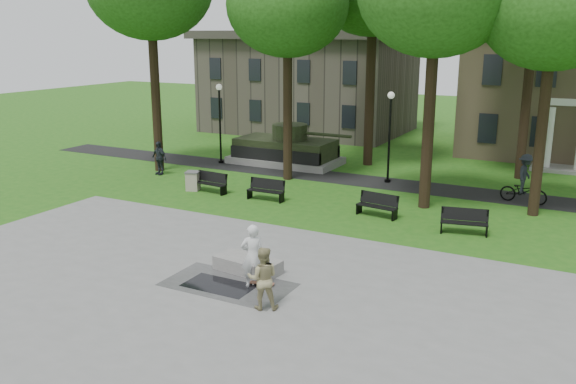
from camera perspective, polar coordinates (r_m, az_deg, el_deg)
name	(u,v)px	position (r m, az deg, el deg)	size (l,w,h in m)	color
ground	(262,253)	(21.89, -2.43, -5.69)	(120.00, 120.00, 0.00)	#1E5413
plaza	(175,306)	(18.08, -10.54, -10.45)	(22.00, 16.00, 0.02)	gray
footpath	(376,182)	(32.38, 8.28, 0.91)	(44.00, 2.60, 0.01)	black
building_left	(309,85)	(49.27, 1.98, 9.97)	(15.00, 10.00, 7.20)	#4C443D
tree_1	(288,5)	(31.92, -0.03, 17.06)	(6.20, 6.20, 11.63)	black
tree_3	(555,7)	(27.34, 23.68, 15.55)	(6.00, 6.00, 11.19)	black
lamp_left	(220,117)	(36.59, -6.40, 6.99)	(0.36, 0.36, 4.73)	black
lamp_mid	(390,130)	(31.96, 9.49, 5.78)	(0.36, 0.36, 4.73)	black
tank_monument	(286,150)	(36.53, -0.19, 4.00)	(7.45, 3.40, 2.40)	gray
puddle	(219,286)	(19.22, -6.47, -8.69)	(2.20, 1.20, 0.00)	black
concrete_block	(248,265)	(20.15, -3.78, -6.80)	(2.20, 1.00, 0.45)	gray
skateboard	(262,284)	(19.14, -2.46, -8.59)	(0.78, 0.20, 0.07)	brown
skateboarder	(253,256)	(18.70, -3.32, -5.98)	(0.73, 0.48, 2.01)	silver
friend_watching	(263,278)	(17.29, -2.37, -8.05)	(0.89, 0.69, 1.83)	#958C60
pedestrian_walker	(159,158)	(34.40, -11.96, 3.13)	(1.09, 0.45, 1.86)	#21262C
cyclist	(524,183)	(29.96, 21.24, 0.77)	(2.18, 1.26, 2.29)	black
park_bench_0	(211,182)	(30.16, -7.23, 0.94)	(1.83, 0.69, 1.00)	black
park_bench_1	(266,189)	(28.54, -2.03, 0.27)	(1.81, 0.58, 1.00)	black
park_bench_2	(378,204)	(26.26, 8.37, -1.16)	(1.85, 0.78, 1.00)	black
park_bench_3	(465,221)	(24.73, 16.21, -2.60)	(1.85, 0.88, 1.00)	black
trash_bin	(193,181)	(30.70, -8.89, 1.05)	(0.84, 0.84, 0.96)	#A39586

